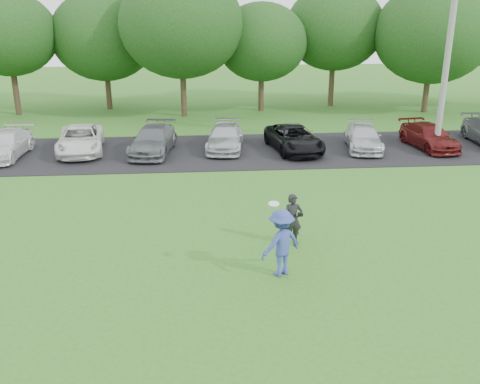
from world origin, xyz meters
name	(u,v)px	position (x,y,z in m)	size (l,w,h in m)	color
ground	(252,288)	(0.00, 0.00, 0.00)	(100.00, 100.00, 0.00)	#356A1E
parking_lot	(224,151)	(0.00, 13.00, 0.01)	(32.00, 6.50, 0.03)	black
utility_pole	(449,45)	(10.08, 12.07, 4.94)	(0.28, 0.28, 9.88)	gray
frisbee_player	(281,243)	(0.82, 0.64, 0.90)	(1.34, 1.16, 2.11)	#37489D
camera_bystander	(293,220)	(1.46, 2.48, 0.77)	(0.58, 0.43, 1.53)	black
parked_cars	(216,139)	(-0.38, 12.95, 0.63)	(28.80, 5.14, 1.24)	black
tree_row	(239,33)	(1.51, 22.76, 4.91)	(42.39, 9.85, 8.64)	#38281C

